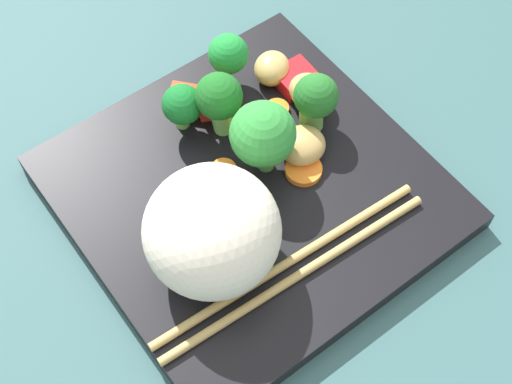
% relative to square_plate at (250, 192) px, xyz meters
% --- Properties ---
extents(ground_plane, '(1.10, 1.10, 0.02)m').
position_rel_square_plate_xyz_m(ground_plane, '(0.00, 0.00, -0.02)').
color(ground_plane, '#345A5D').
extents(square_plate, '(0.27, 0.27, 0.02)m').
position_rel_square_plate_xyz_m(square_plate, '(0.00, 0.00, 0.00)').
color(square_plate, black).
rests_on(square_plate, ground_plane).
extents(rice_mound, '(0.14, 0.14, 0.08)m').
position_rel_square_plate_xyz_m(rice_mound, '(-0.04, 0.06, 0.05)').
color(rice_mound, '#F0E4D1').
rests_on(rice_mound, square_plate).
extents(broccoli_floret_0, '(0.04, 0.04, 0.06)m').
position_rel_square_plate_xyz_m(broccoli_floret_0, '(0.06, -0.01, 0.05)').
color(broccoli_floret_0, '#77B85B').
rests_on(broccoli_floret_0, square_plate).
extents(broccoli_floret_1, '(0.03, 0.03, 0.05)m').
position_rel_square_plate_xyz_m(broccoli_floret_1, '(0.10, -0.05, 0.04)').
color(broccoli_floret_1, '#529A46').
rests_on(broccoli_floret_1, square_plate).
extents(broccoli_floret_2, '(0.05, 0.05, 0.07)m').
position_rel_square_plate_xyz_m(broccoli_floret_2, '(0.01, -0.02, 0.05)').
color(broccoli_floret_2, '#549048').
rests_on(broccoli_floret_2, square_plate).
extents(broccoli_floret_3, '(0.03, 0.03, 0.05)m').
position_rel_square_plate_xyz_m(broccoli_floret_3, '(0.08, 0.01, 0.04)').
color(broccoli_floret_3, '#75B851').
rests_on(broccoli_floret_3, square_plate).
extents(broccoli_floret_4, '(0.04, 0.04, 0.05)m').
position_rel_square_plate_xyz_m(broccoli_floret_4, '(0.02, -0.08, 0.04)').
color(broccoli_floret_4, '#659C46').
rests_on(broccoli_floret_4, square_plate).
extents(carrot_slice_0, '(0.03, 0.03, 0.00)m').
position_rel_square_plate_xyz_m(carrot_slice_0, '(0.05, -0.06, 0.01)').
color(carrot_slice_0, orange).
rests_on(carrot_slice_0, square_plate).
extents(carrot_slice_1, '(0.03, 0.03, 0.00)m').
position_rel_square_plate_xyz_m(carrot_slice_1, '(0.04, -0.03, 0.01)').
color(carrot_slice_1, orange).
rests_on(carrot_slice_1, square_plate).
extents(carrot_slice_2, '(0.04, 0.04, 0.01)m').
position_rel_square_plate_xyz_m(carrot_slice_2, '(-0.01, -0.04, 0.01)').
color(carrot_slice_2, orange).
rests_on(carrot_slice_2, square_plate).
extents(carrot_slice_3, '(0.03, 0.03, 0.01)m').
position_rel_square_plate_xyz_m(carrot_slice_3, '(0.02, 0.01, 0.01)').
color(carrot_slice_3, orange).
rests_on(carrot_slice_3, square_plate).
extents(pepper_chunk_0, '(0.04, 0.04, 0.02)m').
position_rel_square_plate_xyz_m(pepper_chunk_0, '(0.10, -0.01, 0.02)').
color(pepper_chunk_0, red).
rests_on(pepper_chunk_0, square_plate).
extents(pepper_chunk_1, '(0.03, 0.03, 0.02)m').
position_rel_square_plate_xyz_m(pepper_chunk_1, '(0.08, -0.02, 0.02)').
color(pepper_chunk_1, red).
rests_on(pepper_chunk_1, square_plate).
extents(pepper_chunk_2, '(0.03, 0.03, 0.01)m').
position_rel_square_plate_xyz_m(pepper_chunk_2, '(0.06, -0.09, 0.02)').
color(pepper_chunk_2, red).
rests_on(pepper_chunk_2, square_plate).
extents(chicken_piece_0, '(0.03, 0.03, 0.02)m').
position_rel_square_plate_xyz_m(chicken_piece_0, '(0.02, -0.05, 0.02)').
color(chicken_piece_0, tan).
rests_on(chicken_piece_0, square_plate).
extents(chicken_piece_1, '(0.05, 0.05, 0.02)m').
position_rel_square_plate_xyz_m(chicken_piece_1, '(0.08, -0.08, 0.02)').
color(chicken_piece_1, tan).
rests_on(chicken_piece_1, square_plate).
extents(chicken_piece_2, '(0.04, 0.04, 0.02)m').
position_rel_square_plate_xyz_m(chicken_piece_2, '(0.00, -0.05, 0.02)').
color(chicken_piece_2, tan).
rests_on(chicken_piece_2, square_plate).
extents(chicken_piece_3, '(0.04, 0.04, 0.03)m').
position_rel_square_plate_xyz_m(chicken_piece_3, '(0.04, -0.09, 0.02)').
color(chicken_piece_3, tan).
rests_on(chicken_piece_3, square_plate).
extents(chopstick_pair, '(0.03, 0.23, 0.01)m').
position_rel_square_plate_xyz_m(chopstick_pair, '(-0.08, 0.02, 0.01)').
color(chopstick_pair, tan).
rests_on(chopstick_pair, square_plate).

